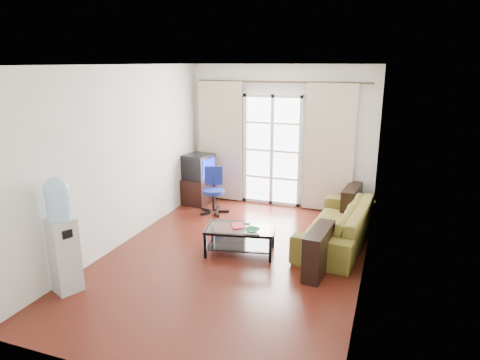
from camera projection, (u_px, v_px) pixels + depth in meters
name	position (u px, v px, depth m)	size (l,w,h in m)	color
floor	(233.00, 257.00, 6.19)	(5.20, 5.20, 0.00)	#5A2115
ceiling	(232.00, 65.00, 5.47)	(5.20, 5.20, 0.00)	white
wall_back	(281.00, 137.00, 8.19)	(3.60, 0.02, 2.70)	white
wall_front	(119.00, 239.00, 3.47)	(3.60, 0.02, 2.70)	white
wall_left	(121.00, 157.00, 6.42)	(0.02, 5.20, 2.70)	white
wall_right	(369.00, 179.00, 5.24)	(0.02, 5.20, 2.70)	white
french_door	(272.00, 151.00, 8.26)	(1.16, 0.06, 2.15)	white
curtain_rod	(281.00, 82.00, 7.82)	(0.04, 0.04, 3.30)	#4C3F2D
curtain_left	(220.00, 142.00, 8.51)	(0.90, 0.07, 2.35)	beige
curtain_right	(329.00, 149.00, 7.81)	(0.90, 0.07, 2.35)	beige
radiator	(319.00, 193.00, 8.11)	(0.64, 0.12, 0.64)	gray
sofa	(337.00, 224.00, 6.63)	(1.04, 2.22, 0.63)	brown
coffee_table	(240.00, 236.00, 6.28)	(1.09, 0.75, 0.40)	silver
bowl	(252.00, 230.00, 6.06)	(0.26, 0.26, 0.05)	#318932
book	(232.00, 226.00, 6.25)	(0.29, 0.31, 0.02)	#B01615
remote	(244.00, 223.00, 6.37)	(0.17, 0.05, 0.02)	black
tv_stand	(199.00, 190.00, 8.58)	(0.47, 0.70, 0.51)	black
crt_tv	(198.00, 166.00, 8.41)	(0.59, 0.59, 0.48)	black
task_chair	(214.00, 199.00, 7.99)	(0.75, 0.75, 0.85)	black
water_cooler	(62.00, 233.00, 5.11)	(0.39, 0.39, 1.46)	silver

